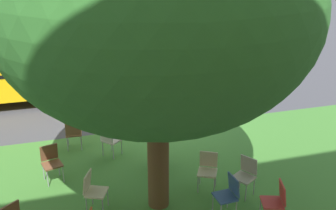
% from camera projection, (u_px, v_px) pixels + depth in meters
% --- Properties ---
extents(ground, '(80.00, 80.00, 0.00)m').
position_uv_depth(ground, '(164.00, 123.00, 11.95)').
color(ground, '#424247').
extents(grass_verge, '(48.00, 6.00, 0.01)m').
position_uv_depth(grass_verge, '(200.00, 176.00, 9.10)').
color(grass_verge, '#3D752D').
rests_on(grass_verge, ground).
extents(street_tree, '(5.66, 5.66, 6.09)m').
position_uv_depth(street_tree, '(157.00, 14.00, 6.61)').
color(street_tree, brown).
rests_on(street_tree, ground).
extents(chair_1, '(0.57, 0.57, 0.88)m').
position_uv_depth(chair_1, '(246.00, 173.00, 8.23)').
color(chair_1, '#ADA393').
rests_on(chair_1, ground).
extents(chair_2, '(0.55, 0.55, 0.88)m').
position_uv_depth(chair_2, '(93.00, 189.00, 7.68)').
color(chair_2, beige).
rests_on(chair_2, ground).
extents(chair_3, '(0.59, 0.59, 0.88)m').
position_uv_depth(chair_3, '(110.00, 138.00, 9.81)').
color(chair_3, '#ADA393').
rests_on(chair_3, ground).
extents(chair_4, '(0.53, 0.54, 0.88)m').
position_uv_depth(chair_4, '(157.00, 145.00, 9.47)').
color(chair_4, '#335184').
rests_on(chair_4, ground).
extents(chair_6, '(0.51, 0.51, 0.88)m').
position_uv_depth(chair_6, '(51.00, 160.00, 8.75)').
color(chair_6, brown).
rests_on(chair_6, ground).
extents(chair_7, '(0.45, 0.45, 0.88)m').
position_uv_depth(chair_7, '(73.00, 132.00, 10.17)').
color(chair_7, brown).
rests_on(chair_7, ground).
extents(chair_8, '(0.53, 0.52, 0.88)m').
position_uv_depth(chair_8, '(276.00, 199.00, 7.35)').
color(chair_8, '#B7332D').
rests_on(chair_8, ground).
extents(chair_9, '(0.56, 0.57, 0.88)m').
position_uv_depth(chair_9, '(208.00, 168.00, 8.44)').
color(chair_9, beige).
rests_on(chair_9, ground).
extents(chair_10, '(0.44, 0.44, 0.88)m').
position_uv_depth(chair_10, '(228.00, 193.00, 7.55)').
color(chair_10, '#335184').
rests_on(chair_10, ground).
extents(parked_car, '(3.70, 1.92, 1.65)m').
position_uv_depth(parked_car, '(205.00, 77.00, 13.76)').
color(parked_car, navy).
rests_on(parked_car, ground).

